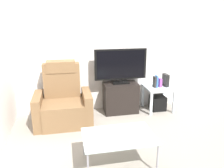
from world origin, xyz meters
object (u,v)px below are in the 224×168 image
book_middle (156,81)px  game_console (166,80)px  subwoofer_box (158,103)px  television (121,65)px  cell_phone (126,134)px  recliner_armchair (63,102)px  side_table (158,90)px  tv_stand (121,98)px  coffee_table (119,137)px  book_leftmost (155,82)px  book_rightmost (160,83)px

book_middle → game_console: (0.21, 0.03, 0.01)m
book_middle → subwoofer_box: bearing=17.9°
television → cell_phone: television is taller
recliner_armchair → television: bearing=5.6°
recliner_armchair → side_table: 1.89m
cell_phone → game_console: bearing=50.3°
television → side_table: television is taller
tv_stand → coffee_table: bearing=-104.9°
recliner_armchair → side_table: size_ratio=2.00×
recliner_armchair → book_leftmost: 1.80m
recliner_armchair → book_rightmost: recliner_armchair is taller
book_leftmost → book_rightmost: bearing=0.0°
book_leftmost → cell_phone: book_leftmost is taller
television → game_console: bearing=-4.0°
television → recliner_armchair: bearing=-167.4°
subwoofer_box → coffee_table: coffee_table is taller
television → book_middle: television is taller
tv_stand → book_rightmost: book_rightmost is taller
tv_stand → book_leftmost: (0.67, -0.07, 0.30)m
book_rightmost → game_console: size_ratio=0.70×
television → game_console: 0.97m
book_rightmost → side_table: bearing=126.3°
tv_stand → book_rightmost: 0.84m
book_leftmost → game_console: 0.25m
television → side_table: (0.77, -0.07, -0.53)m
book_rightmost → coffee_table: 1.97m
book_leftmost → cell_phone: size_ratio=1.43×
book_middle → game_console: size_ratio=0.94×
recliner_armchair → book_rightmost: size_ratio=6.26×
recliner_armchair → game_console: size_ratio=4.36×
game_console → coffee_table: size_ratio=0.28×
subwoofer_box → book_rightmost: 0.44m
coffee_table → book_rightmost: bearing=51.8°
coffee_table → book_leftmost: bearing=54.5°
side_table → book_rightmost: size_ratio=3.13×
subwoofer_box → book_leftmost: size_ratio=1.33×
subwoofer_box → coffee_table: size_ratio=0.32×
game_console → book_rightmost: bearing=-167.0°
book_leftmost → coffee_table: book_leftmost is taller
book_leftmost → side_table: bearing=11.3°
subwoofer_box → game_console: 0.49m
tv_stand → side_table: 0.78m
television → coffee_table: size_ratio=1.12×
book_rightmost → cell_phone: size_ratio=1.15×
cell_phone → subwoofer_box: bearing=53.5°
game_console → cell_phone: size_ratio=1.65×
side_table → book_middle: size_ratio=2.32×
recliner_armchair → book_middle: bearing=-2.1°
book_leftmost → coffee_table: 1.90m
recliner_armchair → subwoofer_box: bearing=-1.7°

